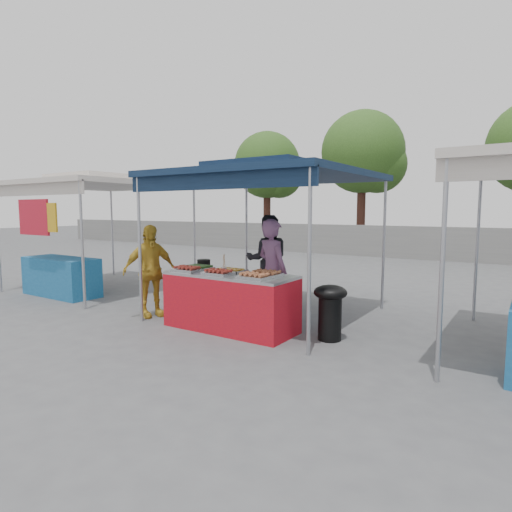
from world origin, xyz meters
The scene contains 22 objects.
ground_plane centered at (0.00, 0.00, 0.00)m, with size 80.00×80.00×0.00m, color #4E4F50.
back_wall centered at (0.00, 11.00, 0.60)m, with size 40.00×0.25×1.20m, color slate.
main_canopy centered at (0.00, 0.97, 2.37)m, with size 3.20×3.20×2.57m.
neighbor_stall_left centered at (-4.50, 0.57, 1.60)m, with size 3.20×3.20×2.57m.
tree_0 centered at (-7.52, 13.29, 3.86)m, with size 3.38×3.29×5.66m.
tree_1 centered at (-2.42, 12.74, 4.07)m, with size 3.52×3.46×5.95m.
vendor_table centered at (0.00, -0.10, 0.43)m, with size 2.00×0.80×0.85m.
food_tray_fl centered at (-0.65, -0.33, 0.88)m, with size 0.42×0.30×0.07m.
food_tray_fm centered at (-0.04, -0.34, 0.88)m, with size 0.42×0.30×0.07m.
food_tray_fr centered at (0.59, -0.34, 0.88)m, with size 0.42×0.30×0.07m.
food_tray_bl centered at (-0.65, -0.05, 0.88)m, with size 0.42×0.30×0.07m.
food_tray_bm centered at (-0.04, -0.01, 0.88)m, with size 0.42×0.30×0.07m.
food_tray_br centered at (0.60, -0.04, 0.88)m, with size 0.42×0.30×0.07m.
cooking_pot centered at (-0.80, 0.24, 0.91)m, with size 0.22×0.22×0.13m, color black.
skewer_cup centered at (-0.04, -0.19, 0.90)m, with size 0.08×0.08×0.10m, color #A3A4AA.
wok_burner centered at (1.47, 0.23, 0.46)m, with size 0.46×0.46×0.78m.
crate_left centered at (-0.38, 0.44, 0.16)m, with size 0.53×0.37×0.32m, color navy.
crate_right centered at (0.39, 0.51, 0.14)m, with size 0.47×0.33×0.28m, color navy.
crate_stacked centered at (0.39, 0.51, 0.42)m, with size 0.45×0.32×0.27m, color navy.
vendor_woman centered at (0.32, 0.58, 0.83)m, with size 0.60×0.40×1.65m, color #784C72.
helper_man centered at (-0.47, 1.71, 0.85)m, with size 0.83×0.64×1.70m, color black.
customer_person centered at (-1.60, -0.21, 0.78)m, with size 0.91×0.38×1.55m, color gold.
Camera 1 is at (3.79, -5.15, 1.80)m, focal length 30.00 mm.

